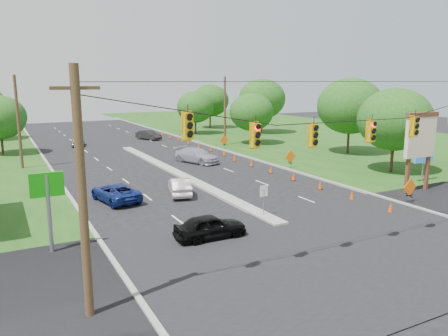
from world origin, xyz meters
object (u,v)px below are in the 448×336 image
blue_pickup (115,192)px  white_sedan (180,186)px  pylon_sign (421,140)px  black_sedan (210,227)px

blue_pickup → white_sedan: bearing=163.5°
white_sedan → blue_pickup: white_sedan is taller
pylon_sign → blue_pickup: pylon_sign is taller
black_sedan → white_sedan: black_sedan is taller
pylon_sign → white_sedan: pylon_sign is taller
pylon_sign → blue_pickup: size_ratio=1.30×
black_sedan → white_sedan: bearing=-11.5°
black_sedan → blue_pickup: 10.23m
blue_pickup → pylon_sign: bearing=149.2°
white_sedan → black_sedan: bearing=93.3°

